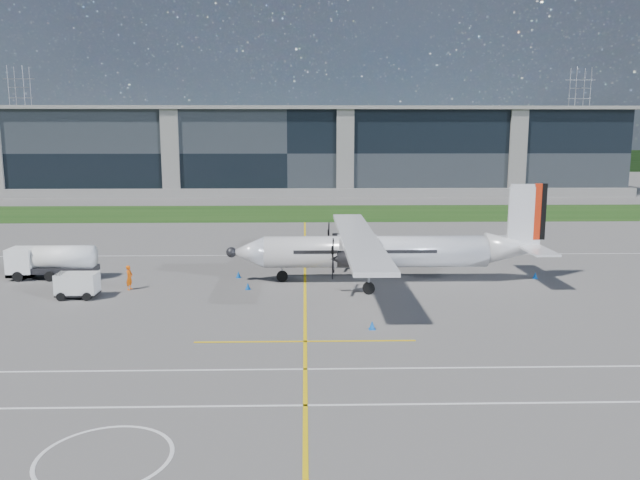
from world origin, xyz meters
The scene contains 17 objects.
ground centered at (0.00, 40.00, 0.00)m, with size 400.00×400.00×0.00m, color #5A5755.
grass_strip centered at (0.00, 48.00, 0.02)m, with size 400.00×18.00×0.04m, color #173F11.
terminal_building centered at (0.00, 80.00, 7.50)m, with size 120.00×20.00×15.00m, color black.
tree_line centered at (0.00, 140.00, 3.00)m, with size 400.00×6.00×6.00m, color black.
pylon_west centered at (-80.00, 150.00, 15.00)m, with size 9.00×4.60×30.00m, color gray, non-canonical shape.
pylon_east centered at (85.00, 150.00, 15.00)m, with size 9.00×4.60×30.00m, color gray, non-canonical shape.
yellow_taxiway_centerline centered at (3.00, 10.00, 0.01)m, with size 0.20×70.00×0.01m, color yellow.
white_lane_line centered at (0.00, -14.00, 0.01)m, with size 90.00×0.15×0.01m, color white.
turboprop_aircraft centered at (9.21, 7.70, 3.70)m, with size 23.79×24.67×7.40m, color silver, non-canonical shape.
fuel_tanker_truck centered at (-16.93, 9.23, 1.29)m, with size 6.87×2.23×2.58m, color white, non-canonical shape.
baggage_tug centered at (-12.50, 3.37, 0.86)m, with size 2.88×1.73×1.73m, color silver, non-canonical shape.
ground_crew_person centered at (-9.60, 5.58, 1.02)m, with size 0.83×0.59×2.03m, color #F25907.
safety_cone_nose_port centered at (-1.11, 5.42, 0.25)m, with size 0.36×0.36×0.50m, color #0A54BA.
safety_cone_nose_stbd centered at (-2.17, 9.12, 0.25)m, with size 0.36×0.36×0.50m, color #0A54BA.
safety_cone_portwing centered at (6.84, -3.98, 0.25)m, with size 0.36×0.36×0.50m, color #0A54BA.
safety_cone_stbdwing centered at (7.35, 19.49, 0.25)m, with size 0.36×0.36×0.50m, color #0A54BA.
safety_cone_tail centered at (20.80, 8.26, 0.25)m, with size 0.36×0.36×0.50m, color #0A54BA.
Camera 1 is at (3.02, -38.26, 11.18)m, focal length 35.00 mm.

